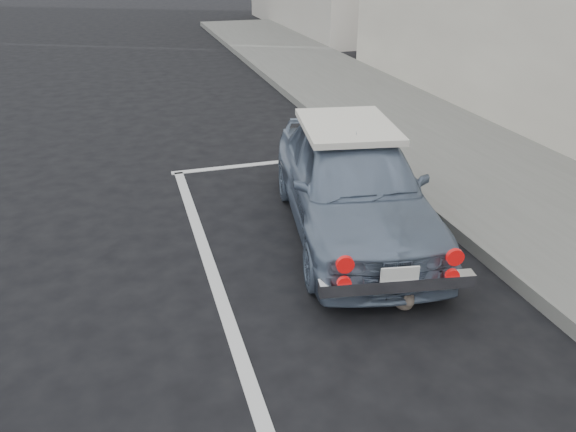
# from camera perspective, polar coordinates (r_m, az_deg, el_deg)

# --- Properties ---
(pline_front) EXTENTS (3.00, 0.12, 0.01)m
(pline_front) POSITION_cam_1_polar(r_m,az_deg,el_deg) (8.44, -1.57, 5.45)
(pline_front) COLOR silver
(pline_front) RESTS_ON ground
(pline_side) EXTENTS (0.12, 7.00, 0.01)m
(pline_side) POSITION_cam_1_polar(r_m,az_deg,el_deg) (5.13, -6.40, -9.56)
(pline_side) COLOR silver
(pline_side) RESTS_ON ground
(retro_coupe) EXTENTS (1.97, 3.71, 1.20)m
(retro_coupe) POSITION_cam_1_polar(r_m,az_deg,el_deg) (6.21, 6.55, 3.48)
(retro_coupe) COLOR gray
(retro_coupe) RESTS_ON ground
(cat) EXTENTS (0.20, 0.42, 0.22)m
(cat) POSITION_cam_1_polar(r_m,az_deg,el_deg) (5.19, 11.60, -8.17)
(cat) COLOR brown
(cat) RESTS_ON ground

